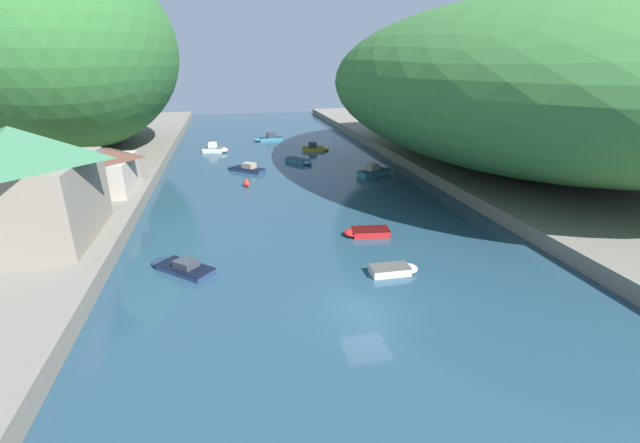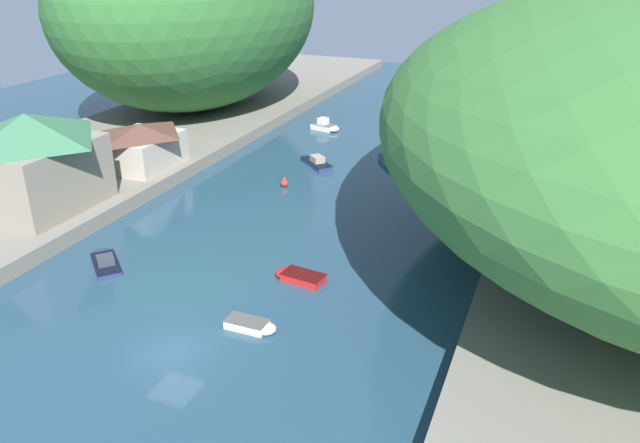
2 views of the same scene
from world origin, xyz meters
The scene contains 16 objects.
water_surface centered at (0.00, 30.00, 0.00)m, with size 130.00×130.00×0.00m, color #234256.
left_bank centered at (-25.76, 30.00, 0.61)m, with size 22.00×120.00×1.21m.
hillside_left centered at (-26.86, 45.98, 13.82)m, with size 28.74×40.24×25.21m.
waterfront_building centered at (-20.25, 11.53, 5.20)m, with size 8.63×10.00×7.71m.
boathouse_shed centered at (-18.78, 23.08, 3.34)m, with size 6.32×7.76×4.14m.
boat_near_quay centered at (-10.40, 7.11, 0.26)m, with size 4.59×4.38×0.84m.
boat_moored_right centered at (2.37, 35.80, 0.28)m, with size 3.55×4.26×0.57m.
boat_white_cruiser centered at (-8.62, 45.49, 0.46)m, with size 3.93×2.56×1.46m.
boat_yellow_tender centered at (10.12, 27.76, 0.46)m, with size 5.04×3.41×1.46m.
boat_mid_channel centered at (3.08, 3.75, 0.26)m, with size 3.11×1.31×0.53m.
boat_far_right_bank centered at (3.12, 10.21, 0.26)m, with size 3.68×1.93×0.53m.
boat_small_dinghy centered at (6.13, 43.93, 0.37)m, with size 4.21×2.37×1.22m.
boat_red_skiff centered at (-0.14, 53.57, 0.41)m, with size 4.98×1.99×1.35m.
boat_cabin_cruiser centered at (-4.98, 32.97, 0.33)m, with size 4.95×4.70×1.09m.
channel_buoy_near centered at (-5.16, 25.97, 0.39)m, with size 0.66×0.66×1.00m.
person_on_quay centered at (-16.91, 13.54, 2.19)m, with size 0.24×0.39×1.69m.
Camera 2 is at (18.26, -23.49, 20.70)m, focal length 35.00 mm.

